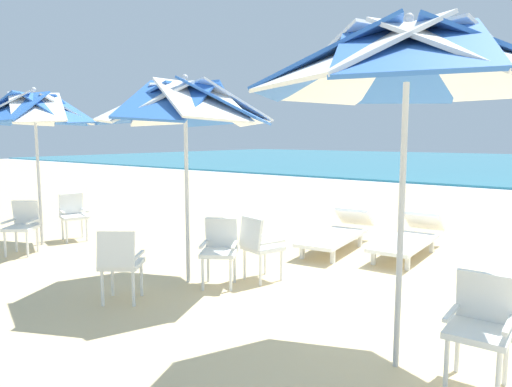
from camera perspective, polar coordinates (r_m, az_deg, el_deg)
ground_plane at (r=6.66m, az=21.84°, el=-10.26°), size 80.00×80.00×0.00m
beach_umbrella_0 at (r=3.93m, az=18.01°, el=14.91°), size 2.50×2.50×2.86m
plastic_chair_0 at (r=4.09m, az=25.76°, el=-14.03°), size 0.46×0.48×0.87m
beach_umbrella_1 at (r=6.06m, az=-8.65°, el=10.64°), size 2.28×2.28×2.69m
plastic_chair_1 at (r=6.20m, az=0.35°, el=-6.23°), size 0.54×0.56×0.87m
plastic_chair_2 at (r=6.06m, az=-4.45°, el=-6.57°), size 0.61×0.63×0.87m
plastic_chair_3 at (r=5.62m, az=-16.32°, el=-7.93°), size 0.62×0.63×0.87m
beach_umbrella_2 at (r=8.99m, az=-25.44°, el=9.12°), size 2.04×2.04×2.76m
plastic_chair_4 at (r=9.29m, az=-21.48°, el=-2.28°), size 0.58×0.56×0.87m
plastic_chair_5 at (r=8.53m, az=-26.65°, el=-3.34°), size 0.63×0.63×0.87m
sun_lounger_1 at (r=7.94m, az=18.17°, el=-5.25°), size 0.72×2.17×0.62m
sun_lounger_2 at (r=8.04m, az=9.93°, el=-4.84°), size 0.88×2.20×0.62m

